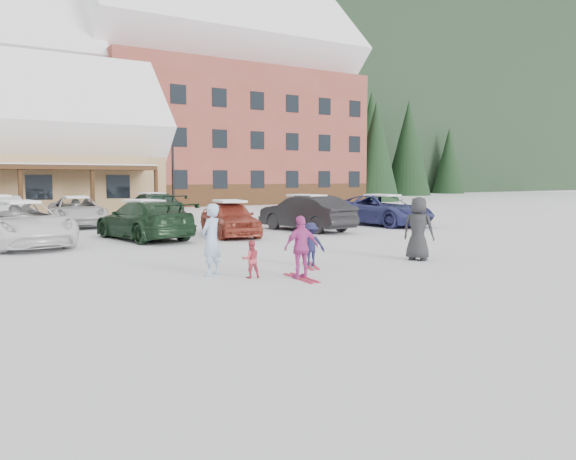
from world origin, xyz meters
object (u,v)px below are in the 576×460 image
child_magenta (301,247)px  parked_car_2 (20,224)px  alpine_hotel (205,110)px  parked_car_6 (382,210)px  adult_skier (211,240)px  parked_car_10 (77,212)px  parked_car_5 (306,213)px  bystander_dark (418,229)px  parked_car_4 (230,219)px  parked_car_3 (144,220)px  parked_car_11 (152,208)px  child_navy (311,245)px  toddler_red (251,259)px  lamp_post (173,162)px

child_magenta → parked_car_2: (-4.74, 10.18, 0.03)m
alpine_hotel → parked_car_6: (-3.04, -28.23, -7.88)m
adult_skier → parked_car_10: bearing=-121.7°
alpine_hotel → parked_car_5: size_ratio=6.62×
parked_car_5 → parked_car_2: bearing=-11.7°
child_magenta → parked_car_10: child_magenta is taller
alpine_hotel → bystander_dark: bearing=-104.9°
parked_car_4 → parked_car_6: (8.62, 0.69, 0.04)m
parked_car_4 → parked_car_3: bearing=179.3°
parked_car_4 → parked_car_6: bearing=14.5°
child_magenta → parked_car_11: 18.05m
child_navy → child_magenta: 1.86m
parked_car_10 → parked_car_11: size_ratio=0.97×
parked_car_10 → parked_car_5: bearing=-38.0°
adult_skier → toddler_red: 1.09m
parked_car_2 → parked_car_3: parked_car_2 is taller
child_magenta → toddler_red: bearing=-31.1°
lamp_post → parked_car_5: (0.41, -15.24, -2.58)m
alpine_hotel → parked_car_4: (-11.67, -28.92, -7.92)m
toddler_red → parked_car_11: bearing=-88.2°
child_navy → parked_car_6: 13.44m
lamp_post → child_navy: 24.26m
toddler_red → parked_car_2: bearing=-55.2°
parked_car_4 → parked_car_5: (3.87, 0.28, 0.08)m
child_magenta → parked_car_6: (11.42, 10.14, 0.02)m
bystander_dark → parked_car_10: bystander_dark is taller
adult_skier → bystander_dark: 6.05m
adult_skier → parked_car_6: bearing=-177.5°
parked_car_6 → parked_car_11: 11.87m
alpine_hotel → adult_skier: 40.98m
parked_car_2 → parked_car_11: 10.53m
child_navy → bystander_dark: size_ratio=0.64×
alpine_hotel → parked_car_4: size_ratio=7.58×
bystander_dark → parked_car_10: size_ratio=0.35×
bystander_dark → parked_car_3: 10.57m
lamp_post → child_navy: (-5.04, -23.57, -2.79)m
lamp_post → toddler_red: lamp_post is taller
parked_car_2 → parked_car_5: bearing=-11.0°
adult_skier → bystander_dark: bearing=141.4°
parked_car_10 → adult_skier: bearing=-85.0°
parked_car_11 → alpine_hotel: bearing=-120.8°
adult_skier → parked_car_2: size_ratio=0.31×
lamp_post → parked_car_6: bearing=-70.8°
adult_skier → parked_car_5: bearing=-166.1°
bystander_dark → lamp_post: bearing=-32.2°
child_navy → alpine_hotel: bearing=-85.4°
parked_car_11 → adult_skier: bearing=75.8°
adult_skier → bystander_dark: (6.00, -0.79, 0.04)m
bystander_dark → parked_car_11: bystander_dark is taller
child_navy → parked_car_10: 16.26m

